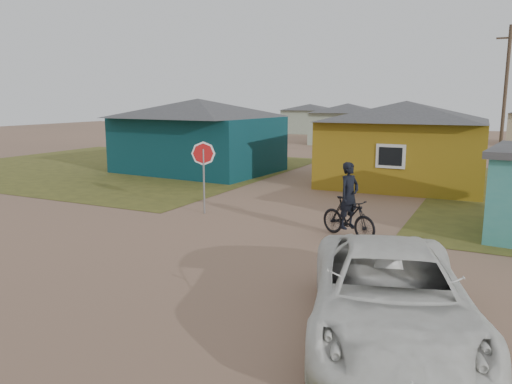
# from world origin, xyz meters

# --- Properties ---
(ground) EXTENTS (120.00, 120.00, 0.00)m
(ground) POSITION_xyz_m (0.00, 0.00, 0.00)
(ground) COLOR #8E6851
(grass_nw) EXTENTS (20.00, 18.00, 0.00)m
(grass_nw) POSITION_xyz_m (-14.00, 13.00, 0.01)
(grass_nw) COLOR brown
(grass_nw) RESTS_ON ground
(house_teal) EXTENTS (8.93, 7.08, 4.00)m
(house_teal) POSITION_xyz_m (-8.50, 13.50, 2.05)
(house_teal) COLOR #0A3038
(house_teal) RESTS_ON ground
(house_yellow) EXTENTS (7.72, 6.76, 3.90)m
(house_yellow) POSITION_xyz_m (2.50, 14.00, 2.00)
(house_yellow) COLOR olive
(house_yellow) RESTS_ON ground
(house_pale_west) EXTENTS (7.04, 6.15, 3.60)m
(house_pale_west) POSITION_xyz_m (-6.00, 34.00, 1.86)
(house_pale_west) COLOR #9BAA92
(house_pale_west) RESTS_ON ground
(house_pale_north) EXTENTS (6.28, 5.81, 3.40)m
(house_pale_north) POSITION_xyz_m (-14.00, 46.00, 1.75)
(house_pale_north) COLOR #9BAA92
(house_pale_north) RESTS_ON ground
(utility_pole_near) EXTENTS (1.40, 0.20, 8.00)m
(utility_pole_near) POSITION_xyz_m (6.50, 22.00, 4.14)
(utility_pole_near) COLOR #4F3D2F
(utility_pole_near) RESTS_ON ground
(stop_sign) EXTENTS (0.83, 0.11, 2.54)m
(stop_sign) POSITION_xyz_m (-2.64, 4.74, 1.86)
(stop_sign) COLOR gray
(stop_sign) RESTS_ON ground
(cyclist) EXTENTS (2.00, 1.30, 2.20)m
(cyclist) POSITION_xyz_m (2.76, 3.98, 0.80)
(cyclist) COLOR black
(cyclist) RESTS_ON ground
(vehicle) EXTENTS (4.06, 6.06, 1.54)m
(vehicle) POSITION_xyz_m (5.14, -1.84, 0.77)
(vehicle) COLOR white
(vehicle) RESTS_ON ground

